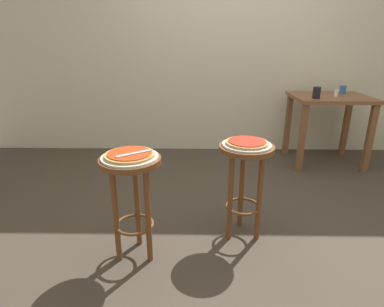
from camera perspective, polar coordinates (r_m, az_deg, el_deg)
name	(u,v)px	position (r m, az deg, el deg)	size (l,w,h in m)	color
ground_plane	(243,212)	(2.66, 9.32, -10.42)	(6.00, 6.00, 0.00)	#42382D
back_wall	(231,25)	(3.95, 7.11, 22.13)	(6.00, 0.10, 3.00)	beige
stool_foreground	(132,186)	(1.95, -10.89, -5.79)	(0.37, 0.37, 0.68)	brown
serving_plate_foreground	(130,157)	(1.88, -11.25, -0.63)	(0.34, 0.34, 0.01)	white
pizza_foreground	(130,154)	(1.87, -11.28, -0.18)	(0.30, 0.30, 0.02)	tan
stool_middle	(245,171)	(2.16, 9.65, -3.12)	(0.37, 0.37, 0.68)	brown
serving_plate_middle	(247,145)	(2.10, 9.94, 1.60)	(0.33, 0.33, 0.01)	silver
pizza_middle	(247,142)	(2.09, 9.97, 2.01)	(0.28, 0.28, 0.02)	tan
dining_table	(329,109)	(3.80, 23.64, 7.40)	(0.80, 0.65, 0.77)	brown
cup_near_edge	(317,93)	(3.52, 21.74, 10.25)	(0.08, 0.08, 0.12)	black
cup_far_edge	(343,89)	(3.98, 25.77, 10.45)	(0.07, 0.07, 0.09)	#3360B2
condiment_shaker	(336,93)	(3.74, 24.77, 9.98)	(0.04, 0.04, 0.08)	white
pizza_server_knife	(134,153)	(1.85, -10.53, 0.02)	(0.22, 0.02, 0.01)	silver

